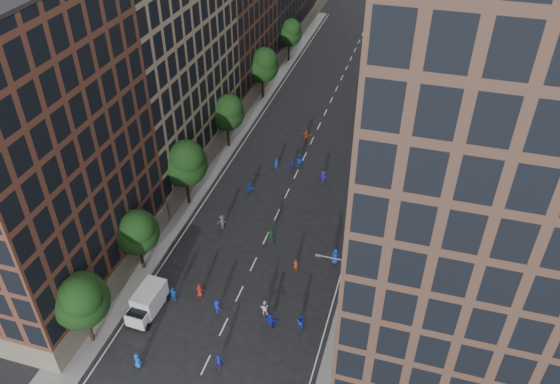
{
  "coord_description": "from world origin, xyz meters",
  "views": [
    {
      "loc": [
        14.98,
        -22.49,
        42.04
      ],
      "look_at": [
        -0.19,
        28.93,
        2.0
      ],
      "focal_mm": 35.0,
      "sensor_mm": 36.0,
      "label": 1
    }
  ],
  "objects_px": {
    "streetlamp_far": "(387,120)",
    "skater_0": "(137,361)",
    "streetlamp_near": "(339,290)",
    "skater_2": "(301,322)",
    "skater_1": "(219,361)",
    "cargo_van": "(147,302)"
  },
  "relations": [
    {
      "from": "streetlamp_far",
      "to": "skater_2",
      "type": "xyz_separation_m",
      "value": [
        -3.21,
        -34.0,
        -4.32
      ]
    },
    {
      "from": "streetlamp_far",
      "to": "skater_1",
      "type": "distance_m",
      "value": 41.62
    },
    {
      "from": "skater_1",
      "to": "skater_2",
      "type": "distance_m",
      "value": 8.68
    },
    {
      "from": "streetlamp_far",
      "to": "skater_0",
      "type": "xyz_separation_m",
      "value": [
        -16.09,
        -42.36,
        -4.33
      ]
    },
    {
      "from": "skater_1",
      "to": "skater_0",
      "type": "bearing_deg",
      "value": -4.96
    },
    {
      "from": "streetlamp_near",
      "to": "cargo_van",
      "type": "distance_m",
      "value": 18.85
    },
    {
      "from": "streetlamp_far",
      "to": "cargo_van",
      "type": "distance_m",
      "value": 40.76
    },
    {
      "from": "streetlamp_far",
      "to": "skater_0",
      "type": "distance_m",
      "value": 45.52
    },
    {
      "from": "cargo_van",
      "to": "skater_0",
      "type": "height_order",
      "value": "cargo_van"
    },
    {
      "from": "streetlamp_far",
      "to": "cargo_van",
      "type": "xyz_separation_m",
      "value": [
        -18.18,
        -36.28,
        -3.79
      ]
    },
    {
      "from": "skater_1",
      "to": "skater_2",
      "type": "relative_size",
      "value": 1.03
    },
    {
      "from": "skater_0",
      "to": "skater_1",
      "type": "height_order",
      "value": "skater_1"
    },
    {
      "from": "streetlamp_near",
      "to": "skater_2",
      "type": "xyz_separation_m",
      "value": [
        -3.21,
        -1.0,
        -4.32
      ]
    },
    {
      "from": "streetlamp_far",
      "to": "skater_1",
      "type": "xyz_separation_m",
      "value": [
        -9.08,
        -40.39,
        -4.3
      ]
    },
    {
      "from": "streetlamp_near",
      "to": "skater_0",
      "type": "relative_size",
      "value": 5.4
    },
    {
      "from": "skater_2",
      "to": "streetlamp_near",
      "type": "bearing_deg",
      "value": -152.44
    },
    {
      "from": "streetlamp_near",
      "to": "skater_1",
      "type": "distance_m",
      "value": 12.47
    },
    {
      "from": "skater_0",
      "to": "skater_1",
      "type": "bearing_deg",
      "value": -153.46
    },
    {
      "from": "streetlamp_far",
      "to": "skater_0",
      "type": "bearing_deg",
      "value": -110.8
    },
    {
      "from": "streetlamp_near",
      "to": "streetlamp_far",
      "type": "distance_m",
      "value": 33.0
    },
    {
      "from": "cargo_van",
      "to": "skater_1",
      "type": "distance_m",
      "value": 9.99
    },
    {
      "from": "streetlamp_far",
      "to": "skater_1",
      "type": "height_order",
      "value": "streetlamp_far"
    }
  ]
}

